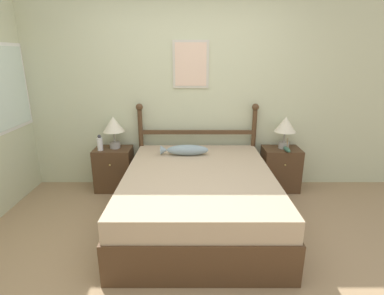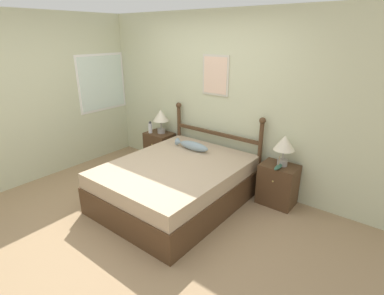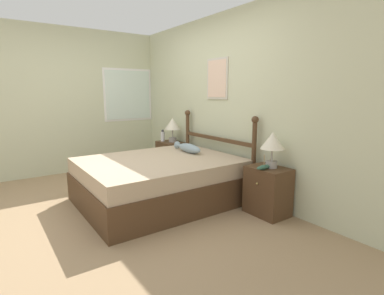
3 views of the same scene
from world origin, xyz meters
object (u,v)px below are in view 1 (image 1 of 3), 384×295
at_px(bed, 200,198).
at_px(table_lamp_left, 115,126).
at_px(nightstand_right, 282,169).
at_px(fish_pillow, 187,150).
at_px(model_boat, 288,149).
at_px(table_lamp_right, 287,126).
at_px(bottle, 101,143).
at_px(nightstand_left, 116,169).

relative_size(bed, table_lamp_left, 4.73).
xyz_separation_m(nightstand_right, fish_pillow, (-1.27, -0.28, 0.36)).
distance_m(model_boat, fish_pillow, 1.30).
distance_m(table_lamp_right, bottle, 2.40).
bearing_deg(table_lamp_right, table_lamp_left, 179.78).
height_order(bed, table_lamp_left, table_lamp_left).
height_order(table_lamp_right, fish_pillow, table_lamp_right).
bearing_deg(table_lamp_right, nightstand_left, -179.54).
xyz_separation_m(nightstand_right, table_lamp_right, (0.02, 0.02, 0.58)).
bearing_deg(model_boat, nightstand_left, 177.11).
bearing_deg(table_lamp_left, fish_pillow, -18.00).
bearing_deg(fish_pillow, table_lamp_left, 162.00).
xyz_separation_m(bed, nightstand_right, (1.12, 0.84, 0.00)).
relative_size(table_lamp_left, fish_pillow, 0.72).
bearing_deg(bottle, table_lamp_left, 33.11).
bearing_deg(nightstand_left, bed, -36.95).
distance_m(table_lamp_left, table_lamp_right, 2.22).
distance_m(nightstand_left, bottle, 0.41).
xyz_separation_m(table_lamp_left, table_lamp_right, (2.22, -0.01, 0.00)).
distance_m(nightstand_right, table_lamp_right, 0.58).
bearing_deg(model_boat, bed, -147.53).
relative_size(table_lamp_left, bottle, 2.01).
bearing_deg(fish_pillow, table_lamp_right, 12.88).
bearing_deg(table_lamp_left, bottle, -146.89).
distance_m(bottle, model_boat, 2.39).
distance_m(bed, table_lamp_right, 1.54).
height_order(bed, table_lamp_right, table_lamp_right).
height_order(nightstand_left, fish_pillow, fish_pillow).
bearing_deg(model_boat, table_lamp_right, 91.62).
distance_m(table_lamp_left, bottle, 0.28).
distance_m(nightstand_right, bottle, 2.40).
relative_size(bed, bottle, 9.49).
bearing_deg(table_lamp_left, nightstand_left, -138.75).
height_order(nightstand_right, table_lamp_left, table_lamp_left).
xyz_separation_m(model_boat, fish_pillow, (-1.29, -0.16, 0.04)).
bearing_deg(bed, table_lamp_right, 37.03).
distance_m(nightstand_right, fish_pillow, 1.35).
xyz_separation_m(nightstand_right, bottle, (-2.37, -0.08, 0.38)).
distance_m(nightstand_left, table_lamp_left, 0.59).
height_order(table_lamp_right, bottle, table_lamp_right).
bearing_deg(bed, model_boat, 32.47).
relative_size(nightstand_right, model_boat, 2.53).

